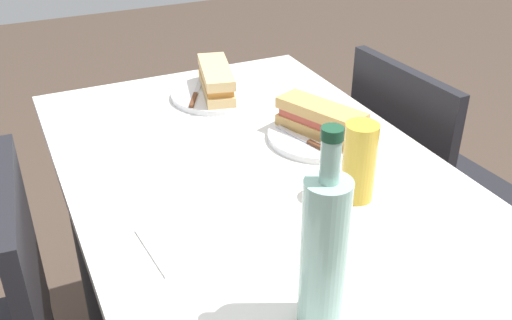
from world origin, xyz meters
The scene contains 11 objects.
dining_table centered at (0.00, 0.00, 0.64)m, with size 1.14×0.75×0.77m.
chair_near centered at (0.14, -0.57, 0.50)m, with size 0.42×0.42×0.87m.
plate_near centered at (0.37, -0.06, 0.78)m, with size 0.23×0.23×0.01m, color white.
baguette_sandwich_near centered at (0.37, -0.06, 0.82)m, with size 0.22×0.12×0.07m.
knife_near centered at (0.37, 0.00, 0.79)m, with size 0.16×0.09×0.01m.
plate_far centered at (0.06, -0.18, 0.78)m, with size 0.23×0.23×0.01m, color white.
baguette_sandwich_far centered at (0.06, -0.18, 0.82)m, with size 0.22×0.14×0.07m.
knife_far centered at (0.03, -0.14, 0.79)m, with size 0.18×0.06×0.01m.
water_bottle centered at (-0.42, 0.09, 0.90)m, with size 0.06×0.06×0.31m.
beer_glass centered at (-0.18, -0.13, 0.85)m, with size 0.06×0.06×0.15m, color gold.
paper_napkin centered at (-0.17, 0.21, 0.77)m, with size 0.14×0.14×0.00m, color white.
Camera 1 is at (-0.94, 0.44, 1.39)m, focal length 41.42 mm.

